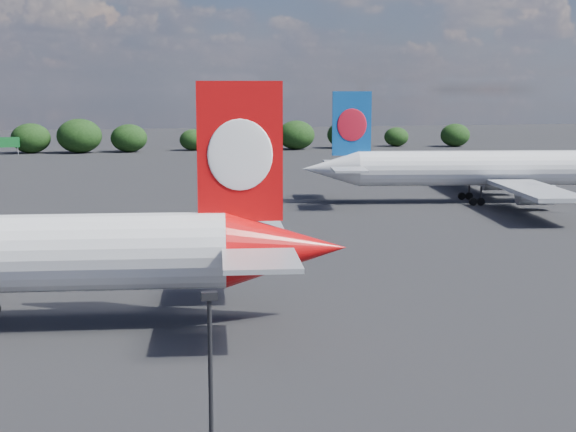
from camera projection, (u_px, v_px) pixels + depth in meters
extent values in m
plane|color=black|center=(69.00, 226.00, 98.17)|extent=(500.00, 500.00, 0.00)
cone|color=#C2090B|center=(286.00, 249.00, 56.75)|extent=(9.31, 6.59, 5.38)
cube|color=#C2090B|center=(240.00, 152.00, 55.39)|extent=(5.93, 1.41, 9.69)
ellipsoid|color=white|center=(240.00, 155.00, 55.10)|extent=(4.50, 0.88, 4.95)
ellipsoid|color=white|center=(240.00, 154.00, 55.74)|extent=(4.50, 0.88, 4.95)
cube|color=#A2A5AA|center=(261.00, 261.00, 50.67)|extent=(5.74, 7.10, 0.32)
cube|color=#A2A5AA|center=(252.00, 229.00, 62.32)|extent=(5.74, 7.10, 0.32)
cylinder|color=silver|center=(490.00, 168.00, 117.75)|extent=(39.19, 12.22, 5.12)
cone|color=silver|center=(330.00, 169.00, 116.51)|extent=(9.00, 6.55, 5.12)
cube|color=#0E4B9A|center=(352.00, 124.00, 115.65)|extent=(5.63, 1.54, 9.22)
ellipsoid|color=red|center=(352.00, 125.00, 115.38)|extent=(4.27, 1.00, 4.71)
ellipsoid|color=red|center=(351.00, 125.00, 115.98)|extent=(4.27, 1.00, 4.71)
cube|color=#A2A5AA|center=(349.00, 170.00, 111.00)|extent=(5.66, 6.89, 0.31)
cube|color=#A2A5AA|center=(340.00, 162.00, 122.11)|extent=(5.66, 6.89, 0.31)
cube|color=#A2A5AA|center=(535.00, 190.00, 104.98)|extent=(10.32, 21.36, 0.56)
cube|color=#A2A5AA|center=(477.00, 170.00, 131.25)|extent=(10.32, 21.36, 0.56)
cylinder|color=#A2A5AA|center=(536.00, 195.00, 110.35)|extent=(5.54, 3.66, 2.77)
cube|color=#A2A5AA|center=(536.00, 190.00, 110.24)|extent=(2.27, 0.72, 1.23)
cylinder|color=#A2A5AA|center=(499.00, 182.00, 126.51)|extent=(5.54, 3.66, 2.77)
cube|color=#A2A5AA|center=(499.00, 177.00, 126.40)|extent=(2.27, 0.72, 1.23)
cylinder|color=black|center=(481.00, 195.00, 115.17)|extent=(0.33, 0.33, 2.56)
cylinder|color=black|center=(481.00, 202.00, 115.33)|extent=(1.19, 0.66, 1.13)
cylinder|color=black|center=(473.00, 202.00, 115.27)|extent=(1.19, 0.66, 1.13)
cylinder|color=black|center=(469.00, 190.00, 121.23)|extent=(0.33, 0.33, 2.56)
cylinder|color=black|center=(469.00, 196.00, 121.39)|extent=(1.19, 0.66, 1.13)
cylinder|color=black|center=(462.00, 196.00, 121.33)|extent=(1.19, 0.66, 1.13)
cube|color=black|center=(209.00, 296.00, 27.05)|extent=(0.55, 0.30, 0.28)
cube|color=#146427|center=(7.00, 142.00, 204.78)|extent=(6.00, 0.30, 2.60)
cylinder|color=gray|center=(18.00, 151.00, 205.71)|extent=(0.20, 0.20, 2.00)
cube|color=gold|center=(126.00, 136.00, 217.43)|extent=(5.00, 0.30, 3.00)
cylinder|color=gray|center=(126.00, 146.00, 217.86)|extent=(0.30, 0.30, 2.50)
ellipsoid|color=black|center=(31.00, 138.00, 209.80)|extent=(10.19, 8.62, 7.84)
ellipsoid|color=black|center=(79.00, 136.00, 210.22)|extent=(11.70, 9.90, 9.00)
ellipsoid|color=black|center=(129.00, 138.00, 213.42)|extent=(9.67, 8.19, 7.44)
ellipsoid|color=black|center=(193.00, 140.00, 219.33)|extent=(7.58, 6.42, 5.83)
ellipsoid|color=black|center=(250.00, 137.00, 221.45)|extent=(9.47, 8.01, 7.28)
ellipsoid|color=black|center=(296.00, 135.00, 222.75)|extent=(10.47, 8.86, 8.06)
ellipsoid|color=black|center=(345.00, 135.00, 227.57)|extent=(10.08, 8.53, 7.75)
ellipsoid|color=black|center=(396.00, 137.00, 235.18)|extent=(7.29, 6.17, 5.61)
ellipsoid|color=black|center=(455.00, 135.00, 233.95)|extent=(8.76, 7.41, 6.74)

